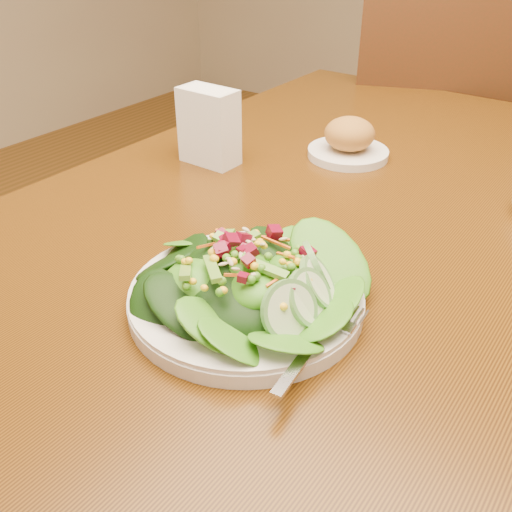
# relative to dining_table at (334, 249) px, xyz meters

# --- Properties ---
(ground_plane) EXTENTS (5.00, 5.00, 0.00)m
(ground_plane) POSITION_rel_dining_table_xyz_m (0.00, 0.00, -0.65)
(ground_plane) COLOR brown
(dining_table) EXTENTS (0.90, 1.40, 0.75)m
(dining_table) POSITION_rel_dining_table_xyz_m (0.00, 0.00, 0.00)
(dining_table) COLOR #5A3309
(dining_table) RESTS_ON ground_plane
(chair_far) EXTENTS (0.60, 0.60, 1.00)m
(chair_far) POSITION_rel_dining_table_xyz_m (-0.15, 0.84, -0.12)
(chair_far) COLOR #461F0C
(chair_far) RESTS_ON ground_plane
(salad_plate) EXTENTS (0.28, 0.28, 0.08)m
(salad_plate) POSITION_rel_dining_table_xyz_m (0.07, -0.33, 0.13)
(salad_plate) COLOR white
(salad_plate) RESTS_ON dining_table
(bread_plate) EXTENTS (0.15, 0.15, 0.08)m
(bread_plate) POSITION_rel_dining_table_xyz_m (-0.07, 0.16, 0.13)
(bread_plate) COLOR white
(bread_plate) RESTS_ON dining_table
(napkin_holder) EXTENTS (0.11, 0.06, 0.14)m
(napkin_holder) POSITION_rel_dining_table_xyz_m (-0.26, -0.01, 0.17)
(napkin_holder) COLOR white
(napkin_holder) RESTS_ON dining_table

